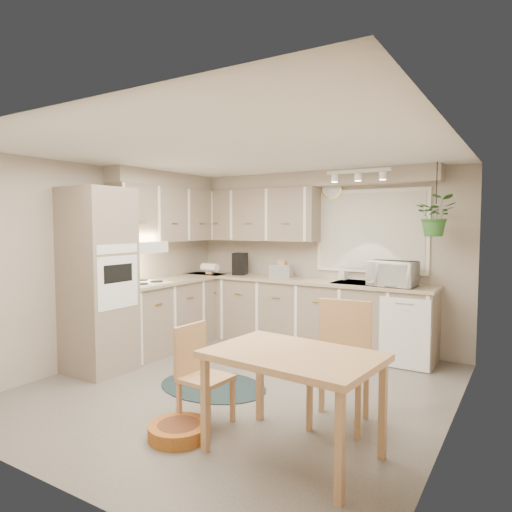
# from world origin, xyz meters

# --- Properties ---
(floor) EXTENTS (4.20, 4.20, 0.00)m
(floor) POSITION_xyz_m (0.00, 0.00, 0.00)
(floor) COLOR slate
(floor) RESTS_ON ground
(ceiling) EXTENTS (4.20, 4.20, 0.00)m
(ceiling) POSITION_xyz_m (0.00, 0.00, 2.40)
(ceiling) COLOR white
(ceiling) RESTS_ON wall_back
(wall_back) EXTENTS (4.00, 0.04, 2.40)m
(wall_back) POSITION_xyz_m (0.00, 2.10, 1.20)
(wall_back) COLOR #AEA08F
(wall_back) RESTS_ON floor
(wall_front) EXTENTS (4.00, 0.04, 2.40)m
(wall_front) POSITION_xyz_m (0.00, -2.10, 1.20)
(wall_front) COLOR #AEA08F
(wall_front) RESTS_ON floor
(wall_left) EXTENTS (0.04, 4.20, 2.40)m
(wall_left) POSITION_xyz_m (-2.00, 0.00, 1.20)
(wall_left) COLOR #AEA08F
(wall_left) RESTS_ON floor
(wall_right) EXTENTS (0.04, 4.20, 2.40)m
(wall_right) POSITION_xyz_m (2.00, 0.00, 1.20)
(wall_right) COLOR #AEA08F
(wall_right) RESTS_ON floor
(base_cab_left) EXTENTS (0.60, 1.85, 0.90)m
(base_cab_left) POSITION_xyz_m (-1.70, 0.88, 0.45)
(base_cab_left) COLOR gray
(base_cab_left) RESTS_ON floor
(base_cab_back) EXTENTS (3.60, 0.60, 0.90)m
(base_cab_back) POSITION_xyz_m (-0.20, 1.80, 0.45)
(base_cab_back) COLOR gray
(base_cab_back) RESTS_ON floor
(counter_left) EXTENTS (0.64, 1.89, 0.04)m
(counter_left) POSITION_xyz_m (-1.69, 0.88, 0.92)
(counter_left) COLOR tan
(counter_left) RESTS_ON base_cab_left
(counter_back) EXTENTS (3.64, 0.64, 0.04)m
(counter_back) POSITION_xyz_m (-0.20, 1.79, 0.92)
(counter_back) COLOR tan
(counter_back) RESTS_ON base_cab_back
(oven_stack) EXTENTS (0.65, 0.65, 2.10)m
(oven_stack) POSITION_xyz_m (-1.68, -0.38, 1.05)
(oven_stack) COLOR gray
(oven_stack) RESTS_ON floor
(wall_oven_face) EXTENTS (0.02, 0.56, 0.58)m
(wall_oven_face) POSITION_xyz_m (-1.35, -0.38, 1.05)
(wall_oven_face) COLOR white
(wall_oven_face) RESTS_ON oven_stack
(upper_cab_left) EXTENTS (0.35, 2.00, 0.75)m
(upper_cab_left) POSITION_xyz_m (-1.82, 1.00, 1.83)
(upper_cab_left) COLOR gray
(upper_cab_left) RESTS_ON wall_left
(upper_cab_back) EXTENTS (2.00, 0.35, 0.75)m
(upper_cab_back) POSITION_xyz_m (-1.00, 1.93, 1.83)
(upper_cab_back) COLOR gray
(upper_cab_back) RESTS_ON wall_back
(soffit_left) EXTENTS (0.30, 2.00, 0.20)m
(soffit_left) POSITION_xyz_m (-1.85, 1.00, 2.30)
(soffit_left) COLOR #AEA08F
(soffit_left) RESTS_ON wall_left
(soffit_back) EXTENTS (3.60, 0.30, 0.20)m
(soffit_back) POSITION_xyz_m (-0.20, 1.95, 2.30)
(soffit_back) COLOR #AEA08F
(soffit_back) RESTS_ON wall_back
(cooktop) EXTENTS (0.52, 0.58, 0.02)m
(cooktop) POSITION_xyz_m (-1.68, 0.30, 0.94)
(cooktop) COLOR white
(cooktop) RESTS_ON counter_left
(range_hood) EXTENTS (0.40, 0.60, 0.14)m
(range_hood) POSITION_xyz_m (-1.70, 0.30, 1.40)
(range_hood) COLOR white
(range_hood) RESTS_ON upper_cab_left
(window_blinds) EXTENTS (1.40, 0.02, 1.00)m
(window_blinds) POSITION_xyz_m (0.70, 2.07, 1.60)
(window_blinds) COLOR white
(window_blinds) RESTS_ON wall_back
(window_frame) EXTENTS (1.50, 0.02, 1.10)m
(window_frame) POSITION_xyz_m (0.70, 2.08, 1.60)
(window_frame) COLOR white
(window_frame) RESTS_ON wall_back
(sink) EXTENTS (0.70, 0.48, 0.10)m
(sink) POSITION_xyz_m (0.70, 1.80, 0.90)
(sink) COLOR #A4A6AC
(sink) RESTS_ON counter_back
(dishwasher_front) EXTENTS (0.58, 0.02, 0.83)m
(dishwasher_front) POSITION_xyz_m (1.30, 1.49, 0.42)
(dishwasher_front) COLOR white
(dishwasher_front) RESTS_ON base_cab_back
(track_light_bar) EXTENTS (0.80, 0.04, 0.04)m
(track_light_bar) POSITION_xyz_m (0.70, 1.55, 2.33)
(track_light_bar) COLOR white
(track_light_bar) RESTS_ON ceiling
(wall_clock) EXTENTS (0.30, 0.03, 0.30)m
(wall_clock) POSITION_xyz_m (0.15, 2.07, 2.18)
(wall_clock) COLOR #E7CA51
(wall_clock) RESTS_ON wall_back
(dining_table) EXTENTS (1.28, 0.91, 0.76)m
(dining_table) POSITION_xyz_m (1.08, -0.93, 0.38)
(dining_table) COLOR tan
(dining_table) RESTS_ON floor
(chair_left) EXTENTS (0.41, 0.41, 0.83)m
(chair_left) POSITION_xyz_m (0.22, -0.85, 0.42)
(chair_left) COLOR tan
(chair_left) RESTS_ON floor
(chair_back) EXTENTS (0.55, 0.55, 1.03)m
(chair_back) POSITION_xyz_m (1.19, -0.27, 0.51)
(chair_back) COLOR tan
(chair_back) RESTS_ON floor
(braided_rug) EXTENTS (1.19, 0.89, 0.01)m
(braided_rug) POSITION_xyz_m (-0.26, -0.11, 0.01)
(braided_rug) COLOR black
(braided_rug) RESTS_ON floor
(pet_bed) EXTENTS (0.62, 0.62, 0.11)m
(pet_bed) POSITION_xyz_m (0.20, -1.17, 0.06)
(pet_bed) COLOR #B06223
(pet_bed) RESTS_ON floor
(microwave) EXTENTS (0.57, 0.33, 0.37)m
(microwave) POSITION_xyz_m (1.10, 1.70, 1.13)
(microwave) COLOR white
(microwave) RESTS_ON counter_back
(soap_bottle) EXTENTS (0.12, 0.21, 0.09)m
(soap_bottle) POSITION_xyz_m (0.37, 1.95, 0.98)
(soap_bottle) COLOR white
(soap_bottle) RESTS_ON counter_back
(hanging_plant) EXTENTS (0.50, 0.54, 0.37)m
(hanging_plant) POSITION_xyz_m (1.58, 1.70, 1.74)
(hanging_plant) COLOR #336D2B
(hanging_plant) RESTS_ON ceiling
(coffee_maker) EXTENTS (0.23, 0.26, 0.32)m
(coffee_maker) POSITION_xyz_m (-1.18, 1.80, 1.10)
(coffee_maker) COLOR black
(coffee_maker) RESTS_ON counter_back
(toaster) EXTENTS (0.32, 0.21, 0.18)m
(toaster) POSITION_xyz_m (-0.49, 1.82, 1.03)
(toaster) COLOR #A4A6AC
(toaster) RESTS_ON counter_back
(knife_block) EXTENTS (0.12, 0.12, 0.24)m
(knife_block) POSITION_xyz_m (-0.49, 1.85, 1.06)
(knife_block) COLOR tan
(knife_block) RESTS_ON counter_back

